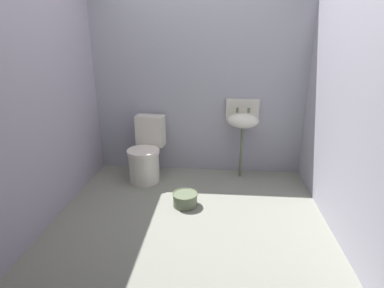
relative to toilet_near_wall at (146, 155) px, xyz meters
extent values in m
cube|color=gray|center=(0.64, -0.94, -0.36)|extent=(3.10, 2.99, 0.08)
cube|color=#9C9CAA|center=(0.64, 0.40, 0.76)|extent=(3.10, 0.10, 2.17)
cube|color=#9E95A9|center=(-0.76, -0.84, 0.76)|extent=(0.10, 2.79, 2.17)
cube|color=#A29FAE|center=(2.04, -0.84, 0.76)|extent=(0.10, 2.79, 2.17)
cylinder|color=silver|center=(-0.01, -0.09, -0.13)|extent=(0.42, 0.42, 0.38)
cylinder|color=silver|center=(-0.01, -0.09, 0.08)|extent=(0.44, 0.44, 0.04)
cube|color=silver|center=(0.03, 0.21, 0.26)|extent=(0.38, 0.22, 0.40)
cylinder|color=#5D694E|center=(1.20, 0.16, 0.01)|extent=(0.04, 0.04, 0.66)
ellipsoid|color=silver|center=(1.20, 0.16, 0.43)|extent=(0.40, 0.32, 0.18)
cube|color=silver|center=(1.20, 0.33, 0.53)|extent=(0.42, 0.04, 0.28)
cylinder|color=#5D694E|center=(1.13, 0.22, 0.55)|extent=(0.04, 0.04, 0.06)
cylinder|color=#5D694E|center=(1.27, 0.22, 0.55)|extent=(0.04, 0.04, 0.06)
cylinder|color=#5D694E|center=(0.57, -0.65, -0.25)|extent=(0.26, 0.26, 0.14)
torus|color=#626D4A|center=(0.57, -0.65, -0.18)|extent=(0.27, 0.27, 0.02)
camera|label=1|loc=(0.90, -3.58, 1.41)|focal=28.95mm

